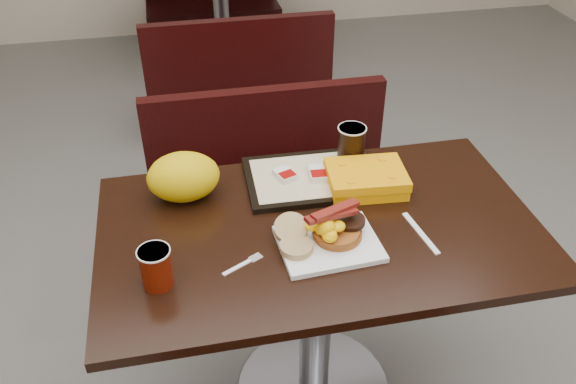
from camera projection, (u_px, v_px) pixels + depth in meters
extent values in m
cube|color=white|center=(329.00, 244.00, 1.55)|extent=(0.27, 0.21, 0.02)
cylinder|color=brown|center=(337.00, 232.00, 1.56)|extent=(0.14, 0.14, 0.03)
cylinder|color=black|center=(350.00, 221.00, 1.57)|extent=(0.11, 0.11, 0.01)
ellipsoid|color=#F7EC04|center=(326.00, 229.00, 1.51)|extent=(0.09, 0.08, 0.04)
cylinder|color=tan|center=(296.00, 247.00, 1.52)|extent=(0.09, 0.09, 0.02)
cylinder|color=tan|center=(291.00, 228.00, 1.56)|extent=(0.10, 0.10, 0.05)
cylinder|color=#8F1C05|center=(156.00, 268.00, 1.42)|extent=(0.08, 0.08, 0.11)
cube|color=white|center=(421.00, 233.00, 1.60)|extent=(0.04, 0.18, 0.00)
cube|color=#8C0504|center=(319.00, 230.00, 1.60)|extent=(0.05, 0.04, 0.01)
cube|color=black|center=(310.00, 178.00, 1.79)|extent=(0.39, 0.28, 0.02)
cube|color=silver|center=(285.00, 175.00, 1.78)|extent=(0.07, 0.08, 0.02)
cube|color=silver|center=(318.00, 173.00, 1.78)|extent=(0.06, 0.08, 0.02)
cylinder|color=black|center=(351.00, 144.00, 1.83)|extent=(0.09, 0.09, 0.11)
cube|color=orange|center=(366.00, 179.00, 1.75)|extent=(0.24, 0.19, 0.06)
ellipsoid|color=yellow|center=(183.00, 177.00, 1.69)|extent=(0.25, 0.21, 0.14)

